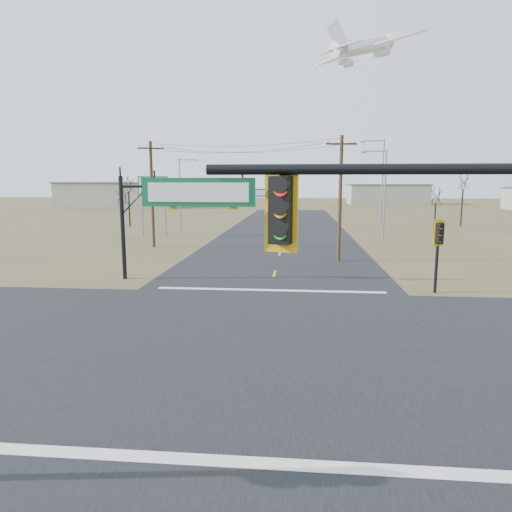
{
  "coord_description": "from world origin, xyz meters",
  "views": [
    {
      "loc": [
        1.41,
        -15.87,
        5.6
      ],
      "look_at": [
        -0.15,
        1.0,
        2.89
      ],
      "focal_mm": 32.0,
      "sensor_mm": 36.0,
      "label": 1
    }
  ],
  "objects": [
    {
      "name": "streetlight_c",
      "position": [
        -12.51,
        38.08,
        4.78
      ],
      "size": [
        2.39,
        0.39,
        8.52
      ],
      "rotation": [
        0.0,
        0.0,
        -0.43
      ],
      "color": "gray",
      "rests_on": "ground"
    },
    {
      "name": "bare_tree_c",
      "position": [
        16.11,
        34.85,
        4.38
      ],
      "size": [
        3.07,
        3.07,
        5.58
      ],
      "rotation": [
        0.0,
        0.0,
        -0.38
      ],
      "color": "black",
      "rests_on": "ground"
    },
    {
      "name": "road_ns",
      "position": [
        0.0,
        0.0,
        0.01
      ],
      "size": [
        14.0,
        160.0,
        0.02
      ],
      "primitive_type": "cube",
      "color": "black",
      "rests_on": "ground"
    },
    {
      "name": "bare_tree_d",
      "position": [
        22.88,
        46.63,
        5.81
      ],
      "size": [
        3.13,
        3.13,
        7.22
      ],
      "rotation": [
        0.0,
        0.0,
        -0.16
      ],
      "color": "black",
      "rests_on": "ground"
    },
    {
      "name": "streetlight_a",
      "position": [
        9.39,
        28.73,
        4.92
      ],
      "size": [
        2.43,
        0.23,
        8.77
      ],
      "rotation": [
        0.0,
        0.0,
        0.02
      ],
      "color": "gray",
      "rests_on": "ground"
    },
    {
      "name": "stop_bar_near",
      "position": [
        0.0,
        -7.5,
        0.03
      ],
      "size": [
        12.0,
        0.4,
        0.01
      ],
      "primitive_type": "cube",
      "color": "silver",
      "rests_on": "road_ns"
    },
    {
      "name": "road_ew",
      "position": [
        0.0,
        0.0,
        0.01
      ],
      "size": [
        160.0,
        14.0,
        0.02
      ],
      "primitive_type": "cube",
      "color": "black",
      "rests_on": "ground"
    },
    {
      "name": "warehouse_mid",
      "position": [
        25.0,
        110.0,
        2.5
      ],
      "size": [
        20.0,
        12.0,
        5.0
      ],
      "primitive_type": "cube",
      "color": "#A69F93",
      "rests_on": "ground"
    },
    {
      "name": "pedestal_signal_ne",
      "position": [
        8.52,
        7.71,
        2.82
      ],
      "size": [
        0.65,
        0.54,
        3.81
      ],
      "rotation": [
        0.0,
        0.0,
        0.27
      ],
      "color": "black",
      "rests_on": "ground"
    },
    {
      "name": "bare_tree_a",
      "position": [
        -16.41,
        29.36,
        4.32
      ],
      "size": [
        2.58,
        2.58,
        5.46
      ],
      "rotation": [
        0.0,
        0.0,
        -0.17
      ],
      "color": "black",
      "rests_on": "ground"
    },
    {
      "name": "highway_sign",
      "position": [
        -14.01,
        31.84,
        4.45
      ],
      "size": [
        3.36,
        0.43,
        6.33
      ],
      "rotation": [
        0.0,
        0.0,
        -0.1
      ],
      "color": "gray",
      "rests_on": "ground"
    },
    {
      "name": "stop_bar_far",
      "position": [
        0.0,
        7.5,
        0.03
      ],
      "size": [
        12.0,
        0.4,
        0.01
      ],
      "primitive_type": "cube",
      "color": "silver",
      "rests_on": "road_ns"
    },
    {
      "name": "warehouse_left",
      "position": [
        -40.0,
        90.0,
        2.75
      ],
      "size": [
        28.0,
        14.0,
        5.5
      ],
      "primitive_type": "cube",
      "color": "#A69F93",
      "rests_on": "ground"
    },
    {
      "name": "utility_pole_far",
      "position": [
        -11.23,
        22.97,
        4.76
      ],
      "size": [
        2.16,
        0.8,
        9.13
      ],
      "rotation": [
        0.0,
        0.0,
        0.31
      ],
      "color": "#4A371F",
      "rests_on": "ground"
    },
    {
      "name": "mast_arm_far",
      "position": [
        -5.46,
        9.77,
        4.37
      ],
      "size": [
        8.82,
        0.4,
        6.01
      ],
      "rotation": [
        0.0,
        0.0,
        0.0
      ],
      "color": "black",
      "rests_on": "ground"
    },
    {
      "name": "streetlight_b",
      "position": [
        12.04,
        45.5,
        6.28
      ],
      "size": [
        3.12,
        0.37,
        11.18
      ],
      "rotation": [
        0.0,
        0.0,
        -0.16
      ],
      "color": "gray",
      "rests_on": "ground"
    },
    {
      "name": "utility_pole_near",
      "position": [
        4.38,
        17.21,
        4.65
      ],
      "size": [
        2.17,
        0.4,
        8.91
      ],
      "rotation": [
        0.0,
        0.0,
        0.13
      ],
      "color": "#4A371F",
      "rests_on": "ground"
    },
    {
      "name": "jet_airliner",
      "position": [
        13.3,
        77.27,
        31.24
      ],
      "size": [
        24.91,
        24.69,
        11.85
      ],
      "rotation": [
        0.0,
        -0.27,
        0.66
      ],
      "color": "white"
    },
    {
      "name": "bare_tree_b",
      "position": [
        -20.35,
        41.48,
        5.57
      ],
      "size": [
        3.38,
        3.38,
        6.97
      ],
      "rotation": [
        0.0,
        0.0,
        -0.28
      ],
      "color": "black",
      "rests_on": "ground"
    },
    {
      "name": "ground",
      "position": [
        0.0,
        0.0,
        0.0
      ],
      "size": [
        320.0,
        320.0,
        0.0
      ],
      "primitive_type": "plane",
      "color": "brown",
      "rests_on": "ground"
    }
  ]
}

